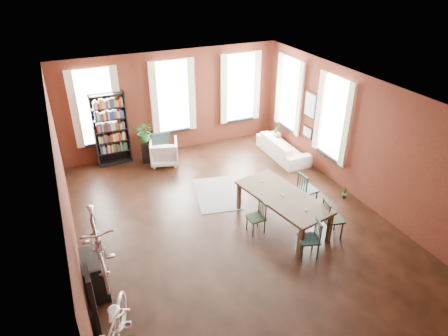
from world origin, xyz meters
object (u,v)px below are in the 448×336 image
dining_chair_a (309,239)px  dining_chair_d (307,189)px  dining_table (282,210)px  cream_sofa (283,145)px  dining_chair_c (332,218)px  plant_stand (148,152)px  dining_chair_b (256,217)px  white_armchair (164,151)px  bookshelf (111,130)px  console_table (95,275)px  bicycle_floor (109,314)px

dining_chair_a → dining_chair_d: dining_chair_d is taller
dining_table → cream_sofa: bearing=47.0°
dining_chair_c → plant_stand: dining_chair_c is taller
dining_chair_b → white_armchair: white_armchair is taller
dining_chair_b → bookshelf: bookshelf is taller
bookshelf → plant_stand: bookshelf is taller
dining_chair_d → console_table: size_ratio=1.17×
bookshelf → dining_chair_d: bearing=-46.8°
console_table → dining_chair_a: bearing=-10.2°
dining_table → bookshelf: 5.71m
dining_chair_b → console_table: 3.67m
dining_chair_b → console_table: (-3.64, -0.41, -0.00)m
dining_table → console_table: console_table is taller
dining_chair_b → bookshelf: (-2.36, 4.79, 0.70)m
dining_chair_c → plant_stand: 6.04m
dining_table → dining_chair_d: bearing=12.1°
bicycle_floor → dining_chair_b: bearing=51.8°
dining_table → console_table: size_ratio=2.93×
dining_table → bookshelf: (-3.06, 4.76, 0.70)m
dining_chair_c → dining_chair_d: dining_chair_c is taller
dining_table → dining_chair_c: 1.17m
bookshelf → white_armchair: 1.67m
dining_chair_a → dining_chair_c: dining_chair_c is taller
cream_sofa → bicycle_floor: (-6.15, -5.21, 0.69)m
bookshelf → dining_chair_c: bearing=-55.3°
console_table → bookshelf: bearing=76.2°
dining_table → dining_chair_b: 0.70m
dining_chair_b → console_table: size_ratio=1.00×
dining_chair_d → dining_table: bearing=109.4°
white_armchair → plant_stand: (-0.43, 0.33, -0.09)m
white_armchair → console_table: bearing=75.5°
dining_chair_a → plant_stand: dining_chair_a is taller
white_armchair → console_table: (-2.66, -4.54, -0.02)m
dining_chair_b → cream_sofa: cream_sofa is taller
dining_table → dining_chair_c: size_ratio=2.47×
cream_sofa → console_table: bearing=119.3°
bookshelf → plant_stand: 1.27m
bookshelf → console_table: size_ratio=2.75×
dining_chair_b → bicycle_floor: bicycle_floor is taller
white_armchair → cream_sofa: 3.72m
cream_sofa → bicycle_floor: size_ratio=1.12×
bicycle_floor → console_table: bearing=113.6°
dining_table → console_table: 4.37m
dining_chair_b → dining_chair_a: bearing=26.2°
bookshelf → cream_sofa: bookshelf is taller
dining_table → cream_sofa: cream_sofa is taller
dining_chair_d → cream_sofa: bearing=-22.7°
dining_table → dining_chair_d: (1.00, 0.43, 0.07)m
dining_chair_a → dining_chair_d: size_ratio=0.96×
console_table → plant_stand: size_ratio=1.23×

